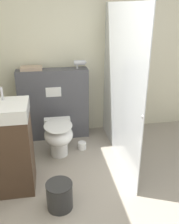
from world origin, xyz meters
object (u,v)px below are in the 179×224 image
Objects in this scene: waste_bin at (60,196)px; sink_vanity at (8,148)px; hair_drier at (80,63)px; toilet at (58,135)px.

sink_vanity is at bearing 141.07° from waste_bin.
waste_bin is at bearing -38.93° from sink_vanity.
sink_vanity is 1.60m from hair_drier.
hair_drier is (0.38, 0.57, 0.84)m from toilet.
hair_drier is at bearing 49.50° from sink_vanity.
toilet is at bearing 87.02° from waste_bin.
hair_drier reaches higher than sink_vanity.
sink_vanity reaches higher than waste_bin.
sink_vanity is at bearing -130.50° from hair_drier.
hair_drier reaches higher than waste_bin.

